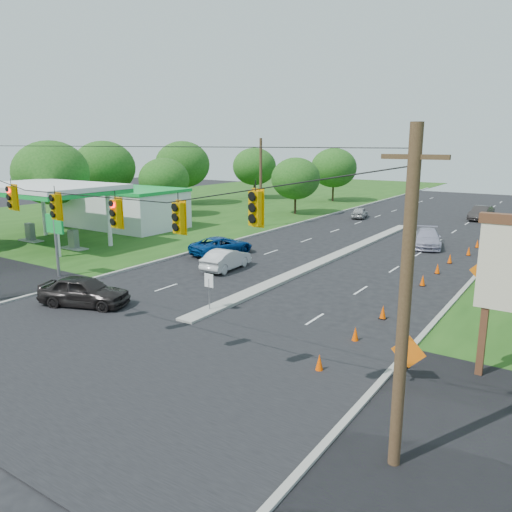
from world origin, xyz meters
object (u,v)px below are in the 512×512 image
Objects in this scene: white_sedan at (226,259)px; blue_pickup at (222,246)px; gas_station at (113,204)px; black_sedan at (84,291)px.

blue_pickup is at bearing -52.63° from white_sedan.
black_sedan is at bearing -44.49° from gas_station.
black_sedan is at bearing 77.74° from white_sedan.
gas_station reaches higher than blue_pickup.
black_sedan is 0.93× the size of blue_pickup.
white_sedan is at bearing 145.17° from blue_pickup.
white_sedan is (1.53, 10.54, -0.10)m from black_sedan.
black_sedan is 1.11× the size of white_sedan.
gas_station is 4.09× the size of black_sedan.
white_sedan is at bearing -28.36° from black_sedan.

